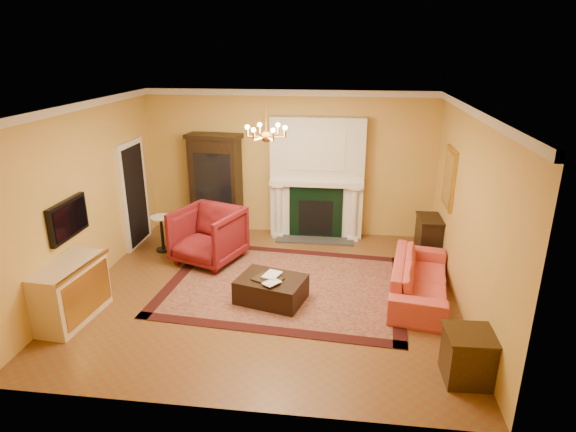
% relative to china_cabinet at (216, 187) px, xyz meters
% --- Properties ---
extents(floor, '(6.00, 5.50, 0.02)m').
position_rel_china_cabinet_xyz_m(floor, '(1.51, -2.49, -1.03)').
color(floor, brown).
rests_on(floor, ground).
extents(ceiling, '(6.00, 5.50, 0.02)m').
position_rel_china_cabinet_xyz_m(ceiling, '(1.51, -2.49, 1.99)').
color(ceiling, white).
rests_on(ceiling, wall_back).
extents(wall_back, '(6.00, 0.02, 3.00)m').
position_rel_china_cabinet_xyz_m(wall_back, '(1.51, 0.27, 0.48)').
color(wall_back, '#DD9D4F').
rests_on(wall_back, floor).
extents(wall_front, '(6.00, 0.02, 3.00)m').
position_rel_china_cabinet_xyz_m(wall_front, '(1.51, -5.25, 0.48)').
color(wall_front, '#DD9D4F').
rests_on(wall_front, floor).
extents(wall_left, '(0.02, 5.50, 3.00)m').
position_rel_china_cabinet_xyz_m(wall_left, '(-1.50, -2.49, 0.48)').
color(wall_left, '#DD9D4F').
rests_on(wall_left, floor).
extents(wall_right, '(0.02, 5.50, 3.00)m').
position_rel_china_cabinet_xyz_m(wall_right, '(4.52, -2.49, 0.48)').
color(wall_right, '#DD9D4F').
rests_on(wall_right, floor).
extents(fireplace, '(1.90, 0.70, 2.50)m').
position_rel_china_cabinet_xyz_m(fireplace, '(2.11, 0.08, 0.18)').
color(fireplace, silver).
rests_on(fireplace, wall_back).
extents(crown_molding, '(6.00, 5.50, 0.12)m').
position_rel_china_cabinet_xyz_m(crown_molding, '(1.51, -1.53, 1.92)').
color(crown_molding, silver).
rests_on(crown_molding, ceiling).
extents(doorway, '(0.08, 1.05, 2.10)m').
position_rel_china_cabinet_xyz_m(doorway, '(-1.45, -0.79, 0.03)').
color(doorway, silver).
rests_on(doorway, wall_left).
extents(tv_panel, '(0.09, 0.95, 0.58)m').
position_rel_china_cabinet_xyz_m(tv_panel, '(-1.44, -3.09, 0.33)').
color(tv_panel, black).
rests_on(tv_panel, wall_left).
extents(gilt_mirror, '(0.06, 0.76, 1.05)m').
position_rel_china_cabinet_xyz_m(gilt_mirror, '(4.47, -1.09, 0.63)').
color(gilt_mirror, gold).
rests_on(gilt_mirror, wall_right).
extents(chandelier, '(0.63, 0.55, 0.53)m').
position_rel_china_cabinet_xyz_m(chandelier, '(1.51, -2.49, 1.59)').
color(chandelier, '#BA8033').
rests_on(chandelier, ceiling).
extents(oriental_rug, '(4.16, 3.25, 0.02)m').
position_rel_china_cabinet_xyz_m(oriental_rug, '(1.75, -2.26, -1.01)').
color(oriental_rug, '#4A0F16').
rests_on(oriental_rug, floor).
extents(china_cabinet, '(1.07, 0.58, 2.04)m').
position_rel_china_cabinet_xyz_m(china_cabinet, '(0.00, 0.00, 0.00)').
color(china_cabinet, black).
rests_on(china_cabinet, floor).
extents(wingback_armchair, '(1.38, 1.34, 1.13)m').
position_rel_china_cabinet_xyz_m(wingback_armchair, '(0.21, -1.45, -0.46)').
color(wingback_armchair, maroon).
rests_on(wingback_armchair, floor).
extents(pedestal_table, '(0.40, 0.40, 0.71)m').
position_rel_china_cabinet_xyz_m(pedestal_table, '(-0.82, -1.10, -0.60)').
color(pedestal_table, black).
rests_on(pedestal_table, floor).
extents(commode, '(0.66, 1.23, 0.88)m').
position_rel_china_cabinet_xyz_m(commode, '(-1.22, -3.67, -0.58)').
color(commode, beige).
rests_on(commode, floor).
extents(coral_sofa, '(0.95, 2.22, 0.84)m').
position_rel_china_cabinet_xyz_m(coral_sofa, '(3.93, -2.35, -0.60)').
color(coral_sofa, '#D44843').
rests_on(coral_sofa, floor).
extents(end_table, '(0.55, 0.55, 0.61)m').
position_rel_china_cabinet_xyz_m(end_table, '(4.23, -4.37, -0.71)').
color(end_table, '#38230F').
rests_on(end_table, floor).
extents(console_table, '(0.41, 0.70, 0.76)m').
position_rel_china_cabinet_xyz_m(console_table, '(4.29, -0.75, -0.64)').
color(console_table, black).
rests_on(console_table, floor).
extents(leather_ottoman, '(1.17, 0.97, 0.38)m').
position_rel_china_cabinet_xyz_m(leather_ottoman, '(1.60, -2.79, -0.81)').
color(leather_ottoman, black).
rests_on(leather_ottoman, oriental_rug).
extents(ottoman_tray, '(0.53, 0.49, 0.03)m').
position_rel_china_cabinet_xyz_m(ottoman_tray, '(1.56, -2.85, -0.61)').
color(ottoman_tray, black).
rests_on(ottoman_tray, leather_ottoman).
extents(book_a, '(0.23, 0.10, 0.31)m').
position_rel_china_cabinet_xyz_m(book_a, '(1.50, -2.72, -0.44)').
color(book_a, gray).
rests_on(book_a, ottoman_tray).
extents(book_b, '(0.17, 0.13, 0.26)m').
position_rel_china_cabinet_xyz_m(book_b, '(1.57, -2.95, -0.47)').
color(book_b, gray).
rests_on(book_b, ottoman_tray).
extents(topiary_left, '(0.14, 0.14, 0.38)m').
position_rel_china_cabinet_xyz_m(topiary_left, '(1.42, 0.04, 0.42)').
color(topiary_left, tan).
rests_on(topiary_left, fireplace).
extents(topiary_right, '(0.18, 0.18, 0.47)m').
position_rel_china_cabinet_xyz_m(topiary_right, '(2.86, 0.04, 0.47)').
color(topiary_right, tan).
rests_on(topiary_right, fireplace).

